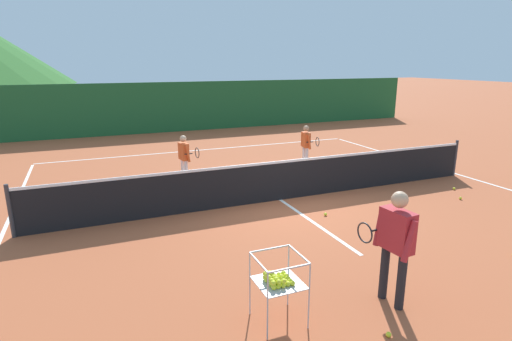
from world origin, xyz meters
The scene contains 15 objects.
ground_plane centered at (0.00, 0.00, 0.00)m, with size 120.00×120.00×0.00m, color #B25633.
line_baseline_far centered at (0.00, 6.34, 0.00)m, with size 11.74×0.08×0.01m, color white.
line_sideline_west centered at (-5.87, 0.00, 0.00)m, with size 0.08×12.41×0.01m, color white.
line_sideline_east centered at (5.87, 0.00, 0.00)m, with size 0.08×12.41×0.01m, color white.
line_service_center centered at (0.00, 0.00, 0.00)m, with size 0.08×6.40×0.01m, color white.
tennis_net centered at (0.00, 0.00, 0.50)m, with size 11.35×0.08×1.05m.
instructor centered at (-0.53, -4.52, 0.97)m, with size 0.48×0.72×1.62m.
student_0 centered at (-1.77, 2.34, 0.79)m, with size 0.47×0.60×1.32m.
student_1 centered at (2.11, 2.51, 0.80)m, with size 0.42×0.68×1.33m.
ball_cart centered at (-2.15, -4.30, 0.59)m, with size 0.58×0.58×0.90m.
tennis_ball_1 centered at (4.04, -1.67, 0.03)m, with size 0.07×0.07×0.07m, color yellow.
tennis_ball_2 centered at (-1.04, -5.11, 0.03)m, with size 0.07×0.07×0.07m, color yellow.
tennis_ball_5 centered at (0.44, -1.33, 0.03)m, with size 0.07×0.07×0.07m, color yellow.
tennis_ball_8 centered at (4.53, -1.03, 0.03)m, with size 0.07×0.07×0.07m, color yellow.
windscreen_fence centered at (0.00, 10.93, 1.16)m, with size 25.83×0.08×2.32m, color #1E5B2D.
Camera 1 is at (-4.18, -8.44, 3.24)m, focal length 28.78 mm.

